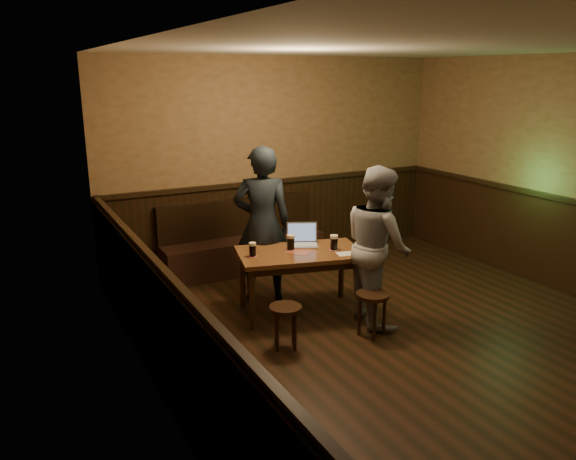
# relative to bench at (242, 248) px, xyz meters

# --- Properties ---
(room) EXTENTS (5.04, 6.04, 2.84)m
(room) POSITION_rel_bench_xyz_m (0.66, -2.53, 0.89)
(room) COLOR black
(room) RESTS_ON ground
(bench) EXTENTS (2.20, 0.50, 0.95)m
(bench) POSITION_rel_bench_xyz_m (0.00, 0.00, 0.00)
(bench) COLOR black
(bench) RESTS_ON ground
(pub_table) EXTENTS (1.47, 1.06, 0.72)m
(pub_table) POSITION_rel_bench_xyz_m (0.00, -1.60, 0.31)
(pub_table) COLOR #562E18
(pub_table) RESTS_ON ground
(stool_left) EXTENTS (0.41, 0.41, 0.43)m
(stool_left) POSITION_rel_bench_xyz_m (-0.52, -2.26, 0.03)
(stool_left) COLOR black
(stool_left) RESTS_ON ground
(stool_right) EXTENTS (0.44, 0.44, 0.45)m
(stool_right) POSITION_rel_bench_xyz_m (0.37, -2.43, 0.05)
(stool_right) COLOR black
(stool_right) RESTS_ON ground
(pint_left) EXTENTS (0.10, 0.10, 0.15)m
(pint_left) POSITION_rel_bench_xyz_m (-0.52, -1.52, 0.48)
(pint_left) COLOR #B71637
(pint_left) RESTS_ON pub_table
(pint_mid) EXTENTS (0.11, 0.11, 0.17)m
(pint_mid) POSITION_rel_bench_xyz_m (-0.06, -1.50, 0.49)
(pint_mid) COLOR #B71637
(pint_mid) RESTS_ON pub_table
(pint_right) EXTENTS (0.11, 0.11, 0.17)m
(pint_right) POSITION_rel_bench_xyz_m (0.35, -1.72, 0.48)
(pint_right) COLOR #B71637
(pint_right) RESTS_ON pub_table
(laptop) EXTENTS (0.42, 0.39, 0.24)m
(laptop) POSITION_rel_bench_xyz_m (0.14, -1.40, 0.46)
(laptop) COLOR silver
(laptop) RESTS_ON pub_table
(menu) EXTENTS (0.25, 0.20, 0.00)m
(menu) POSITION_rel_bench_xyz_m (0.40, -1.91, 0.40)
(menu) COLOR silver
(menu) RESTS_ON pub_table
(person_suit) EXTENTS (0.78, 0.67, 1.81)m
(person_suit) POSITION_rel_bench_xyz_m (-0.19, -1.04, 0.59)
(person_suit) COLOR black
(person_suit) RESTS_ON ground
(person_grey) EXTENTS (0.78, 0.92, 1.67)m
(person_grey) POSITION_rel_bench_xyz_m (0.63, -2.14, 0.53)
(person_grey) COLOR gray
(person_grey) RESTS_ON ground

